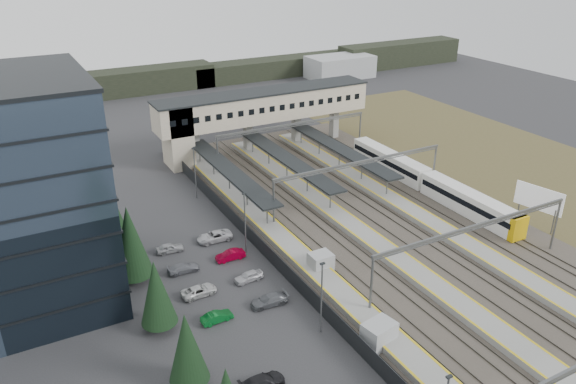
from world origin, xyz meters
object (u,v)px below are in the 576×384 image
relay_cabin_near (379,335)px  relay_cabin_far (321,263)px  billboard (539,200)px  train (428,182)px  footbridge (251,111)px

relay_cabin_near → relay_cabin_far: 14.07m
relay_cabin_far → billboard: 32.17m
train → billboard: size_ratio=5.52×
relay_cabin_near → relay_cabin_far: size_ratio=1.32×
relay_cabin_far → billboard: size_ratio=0.40×
footbridge → billboard: 49.71m
train → relay_cabin_far: bearing=-156.5°
relay_cabin_far → train: 28.57m
relay_cabin_far → billboard: bearing=-7.1°
relay_cabin_far → footbridge: footbridge is taller
train → billboard: bearing=-69.9°
relay_cabin_far → billboard: (31.80, -3.98, 2.72)m
relay_cabin_near → relay_cabin_far: (1.96, 13.94, -0.09)m
footbridge → billboard: footbridge is taller
billboard → relay_cabin_far: bearing=172.9°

